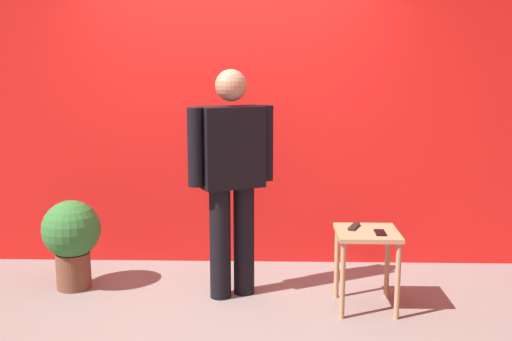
{
  "coord_description": "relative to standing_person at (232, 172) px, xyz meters",
  "views": [
    {
      "loc": [
        0.34,
        -3.69,
        1.71
      ],
      "look_at": [
        0.23,
        0.55,
        0.94
      ],
      "focal_mm": 41.94,
      "sensor_mm": 36.0,
      "label": 1
    }
  ],
  "objects": [
    {
      "name": "potted_plant",
      "position": [
        -1.23,
        0.11,
        -0.53
      ],
      "size": [
        0.44,
        0.44,
        0.69
      ],
      "color": "brown",
      "rests_on": "ground_plane"
    },
    {
      "name": "cell_phone",
      "position": [
        1.03,
        -0.28,
        -0.37
      ],
      "size": [
        0.07,
        0.15,
        0.01
      ],
      "primitive_type": "cube",
      "rotation": [
        0.0,
        0.0,
        -0.02
      ],
      "color": "black",
      "rests_on": "side_table"
    },
    {
      "name": "side_table",
      "position": [
        0.95,
        -0.21,
        -0.48
      ],
      "size": [
        0.43,
        0.43,
        0.56
      ],
      "color": "tan",
      "rests_on": "ground_plane"
    },
    {
      "name": "back_wall_red",
      "position": [
        -0.05,
        0.82,
        0.65
      ],
      "size": [
        5.15,
        0.12,
        3.16
      ],
      "primitive_type": "cube",
      "color": "red",
      "rests_on": "ground_plane"
    },
    {
      "name": "standing_person",
      "position": [
        0.0,
        0.0,
        0.0
      ],
      "size": [
        0.64,
        0.4,
        1.67
      ],
      "color": "black",
      "rests_on": "ground_plane"
    },
    {
      "name": "tv_remote",
      "position": [
        0.87,
        -0.15,
        -0.36
      ],
      "size": [
        0.11,
        0.17,
        0.02
      ],
      "primitive_type": "cube",
      "rotation": [
        0.0,
        0.0,
        -0.4
      ],
      "color": "black",
      "rests_on": "side_table"
    },
    {
      "name": "ground_plane",
      "position": [
        -0.05,
        -0.54,
        -0.93
      ],
      "size": [
        12.0,
        12.0,
        0.0
      ],
      "primitive_type": "plane",
      "color": "gray"
    }
  ]
}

